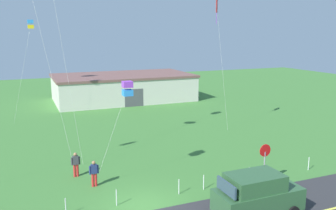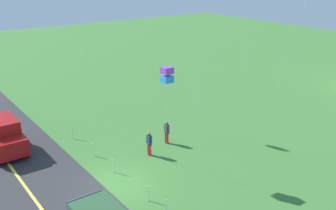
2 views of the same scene
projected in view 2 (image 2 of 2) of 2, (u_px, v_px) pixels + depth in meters
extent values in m
cube|color=#3D7533|center=(114.00, 186.00, 21.59)|extent=(120.00, 120.00, 0.10)
cube|color=#334756|center=(85.00, 202.00, 16.88)|extent=(0.10, 1.62, 0.60)
cube|color=maroon|center=(4.00, 139.00, 25.18)|extent=(4.40, 1.90, 1.10)
cube|color=maroon|center=(1.00, 124.00, 25.05)|extent=(2.73, 1.75, 0.80)
cube|color=#334756|center=(6.00, 130.00, 24.22)|extent=(0.10, 1.62, 0.64)
cylinder|color=black|center=(27.00, 151.00, 24.81)|extent=(0.68, 0.22, 0.68)
cylinder|color=black|center=(14.00, 136.00, 26.98)|extent=(0.68, 0.22, 0.68)
cylinder|color=red|center=(148.00, 149.00, 24.96)|extent=(0.16, 0.16, 0.82)
cylinder|color=red|center=(150.00, 150.00, 24.82)|extent=(0.16, 0.16, 0.82)
cube|color=navy|center=(149.00, 139.00, 24.65)|extent=(0.36, 0.22, 0.56)
cylinder|color=navy|center=(147.00, 139.00, 24.85)|extent=(0.10, 0.10, 0.52)
cylinder|color=navy|center=(151.00, 141.00, 24.49)|extent=(0.10, 0.10, 0.52)
sphere|color=#9E704C|center=(149.00, 134.00, 24.52)|extent=(0.22, 0.22, 0.22)
cylinder|color=red|center=(166.00, 137.00, 26.64)|extent=(0.16, 0.16, 0.82)
cylinder|color=red|center=(167.00, 138.00, 26.50)|extent=(0.16, 0.16, 0.82)
cube|color=#3F3F47|center=(167.00, 128.00, 26.34)|extent=(0.36, 0.22, 0.56)
cylinder|color=#3F3F47|center=(164.00, 128.00, 26.53)|extent=(0.10, 0.10, 0.52)
cylinder|color=#3F3F47|center=(169.00, 130.00, 26.17)|extent=(0.10, 0.10, 0.52)
sphere|color=#9E704C|center=(167.00, 123.00, 26.20)|extent=(0.22, 0.22, 0.22)
cylinder|color=silver|center=(157.00, 118.00, 23.19)|extent=(2.15, 0.16, 5.84)
cube|color=purple|center=(167.00, 70.00, 21.26)|extent=(0.56, 0.56, 0.36)
cube|color=#2D8CE5|center=(167.00, 79.00, 21.43)|extent=(0.56, 0.56, 0.36)
cylinder|color=silver|center=(170.00, 36.00, 25.81)|extent=(2.34, 2.23, 14.14)
cylinder|color=silver|center=(198.00, 10.00, 25.38)|extent=(1.92, 1.31, 17.42)
cylinder|color=silver|center=(293.00, 40.00, 36.22)|extent=(2.31, 0.38, 9.89)
cylinder|color=silver|center=(85.00, 36.00, 30.43)|extent=(0.63, 0.04, 12.53)
cylinder|color=silver|center=(72.00, 133.00, 27.23)|extent=(0.05, 0.05, 0.90)
cylinder|color=silver|center=(93.00, 149.00, 24.77)|extent=(0.05, 0.05, 0.90)
cylinder|color=silver|center=(113.00, 165.00, 22.79)|extent=(0.05, 0.05, 0.90)
cylinder|color=silver|center=(148.00, 193.00, 20.03)|extent=(0.05, 0.05, 0.90)
cylinder|color=silver|center=(166.00, 208.00, 18.83)|extent=(0.05, 0.05, 0.90)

